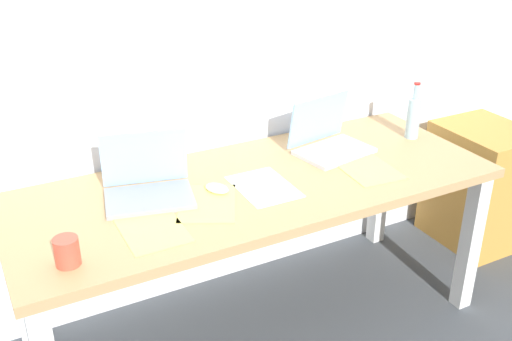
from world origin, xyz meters
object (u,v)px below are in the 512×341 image
Objects in this scene: laptop_right at (328,140)px; desk at (256,200)px; computer_mouse at (217,188)px; beer_bottle at (413,117)px; coffee_mug at (67,252)px; filing_cabinet at (479,185)px; laptop_left at (148,184)px.

desk is at bearing -164.04° from laptop_right.
computer_mouse is (-0.18, -0.01, 0.10)m from desk.
coffee_mug is at bearing -169.73° from beer_bottle.
filing_cabinet is at bearing 3.64° from desk.
desk is 0.84m from coffee_mug.
laptop_right is 3.78× the size of coffee_mug.
filing_cabinet is (1.42, 0.09, -0.31)m from desk.
desk is 5.50× the size of laptop_right.
beer_bottle reaches higher than laptop_left.
laptop_right reaches higher than coffee_mug.
coffee_mug reaches higher than desk.
laptop_left is (-0.42, 0.09, 0.14)m from desk.
computer_mouse is (-1.04, -0.08, -0.09)m from beer_bottle.
laptop_right is (0.85, 0.04, 0.00)m from laptop_left.
computer_mouse is at bearing -175.79° from beer_bottle.
desk is 5.24× the size of laptop_left.
beer_bottle reaches higher than laptop_right.
desk is at bearing -176.36° from filing_cabinet.
computer_mouse is 0.66m from coffee_mug.
laptop_right is 1.28m from coffee_mug.
coffee_mug is at bearing 169.11° from computer_mouse.
desk is 7.37× the size of beer_bottle.
desk is at bearing 16.36° from coffee_mug.
desk is 19.71× the size of computer_mouse.
beer_bottle reaches higher than computer_mouse.
computer_mouse is 1.05× the size of coffee_mug.
beer_bottle reaches higher than desk.
coffee_mug is 0.14× the size of filing_cabinet.
beer_bottle reaches higher than coffee_mug.
laptop_right reaches higher than filing_cabinet.
laptop_left reaches higher than coffee_mug.
coffee_mug is (-1.23, -0.36, -0.00)m from laptop_right.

